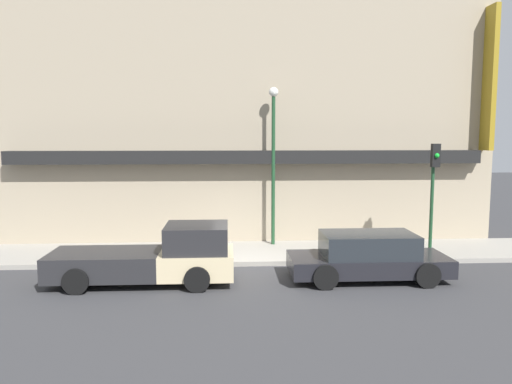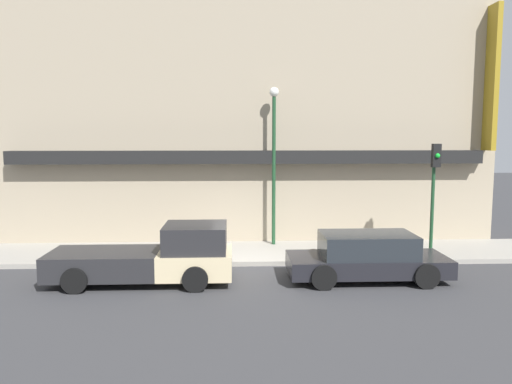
% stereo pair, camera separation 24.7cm
% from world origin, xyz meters
% --- Properties ---
extents(ground_plane, '(80.00, 80.00, 0.00)m').
position_xyz_m(ground_plane, '(0.00, 0.00, 0.00)').
color(ground_plane, '#38383A').
extents(sidewalk, '(36.00, 3.25, 0.16)m').
position_xyz_m(sidewalk, '(0.00, 1.62, 0.08)').
color(sidewalk, '#9E998E').
rests_on(sidewalk, ground).
extents(building, '(19.80, 3.80, 11.31)m').
position_xyz_m(building, '(0.01, 4.73, 5.64)').
color(building, tan).
rests_on(building, ground).
extents(pickup_truck, '(5.38, 2.12, 1.74)m').
position_xyz_m(pickup_truck, '(-2.90, -1.69, 0.77)').
color(pickup_truck, beige).
rests_on(pickup_truck, ground).
extents(parked_car, '(4.78, 2.08, 1.43)m').
position_xyz_m(parked_car, '(3.49, -1.69, 0.71)').
color(parked_car, black).
rests_on(parked_car, ground).
extents(fire_hydrant, '(0.21, 0.21, 0.59)m').
position_xyz_m(fire_hydrant, '(4.09, 0.84, 0.46)').
color(fire_hydrant, red).
rests_on(fire_hydrant, sidewalk).
extents(street_lamp, '(0.36, 0.36, 6.00)m').
position_xyz_m(street_lamp, '(0.98, 2.67, 3.87)').
color(street_lamp, '#1E4728').
rests_on(street_lamp, sidewalk).
extents(traffic_light, '(0.28, 0.42, 3.92)m').
position_xyz_m(traffic_light, '(6.35, 0.52, 2.84)').
color(traffic_light, '#1E4728').
rests_on(traffic_light, sidewalk).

